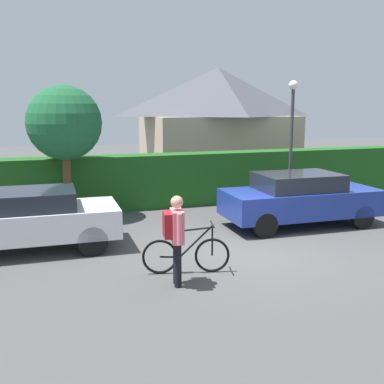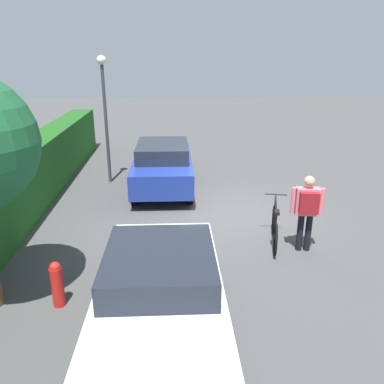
{
  "view_description": "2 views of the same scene",
  "coord_description": "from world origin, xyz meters",
  "px_view_note": "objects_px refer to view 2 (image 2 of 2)",
  "views": [
    {
      "loc": [
        -4.35,
        -8.88,
        3.21
      ],
      "look_at": [
        -1.13,
        0.84,
        1.27
      ],
      "focal_mm": 42.74,
      "sensor_mm": 36.0,
      "label": 1
    },
    {
      "loc": [
        -9.33,
        1.5,
        3.94
      ],
      "look_at": [
        -1.61,
        0.99,
        1.19
      ],
      "focal_mm": 35.91,
      "sensor_mm": 36.0,
      "label": 2
    }
  ],
  "objects_px": {
    "parked_car_near": "(160,298)",
    "person_rider": "(307,207)",
    "fire_hydrant": "(57,284)",
    "parked_car_far": "(163,164)",
    "bicycle": "(275,227)",
    "street_lamp": "(105,102)"
  },
  "relations": [
    {
      "from": "street_lamp",
      "to": "parked_car_near",
      "type": "bearing_deg",
      "value": -167.02
    },
    {
      "from": "street_lamp",
      "to": "fire_hydrant",
      "type": "distance_m",
      "value": 7.03
    },
    {
      "from": "bicycle",
      "to": "person_rider",
      "type": "bearing_deg",
      "value": -125.1
    },
    {
      "from": "person_rider",
      "to": "fire_hydrant",
      "type": "relative_size",
      "value": 2.05
    },
    {
      "from": "parked_car_far",
      "to": "fire_hydrant",
      "type": "distance_m",
      "value": 6.23
    },
    {
      "from": "person_rider",
      "to": "fire_hydrant",
      "type": "height_order",
      "value": "person_rider"
    },
    {
      "from": "parked_car_near",
      "to": "fire_hydrant",
      "type": "bearing_deg",
      "value": 60.89
    },
    {
      "from": "street_lamp",
      "to": "fire_hydrant",
      "type": "bearing_deg",
      "value": -179.57
    },
    {
      "from": "fire_hydrant",
      "to": "parked_car_near",
      "type": "bearing_deg",
      "value": -119.11
    },
    {
      "from": "person_rider",
      "to": "fire_hydrant",
      "type": "distance_m",
      "value": 5.01
    },
    {
      "from": "parked_car_far",
      "to": "fire_hydrant",
      "type": "bearing_deg",
      "value": 164.04
    },
    {
      "from": "fire_hydrant",
      "to": "parked_car_far",
      "type": "bearing_deg",
      "value": -15.96
    },
    {
      "from": "parked_car_far",
      "to": "person_rider",
      "type": "height_order",
      "value": "person_rider"
    },
    {
      "from": "fire_hydrant",
      "to": "street_lamp",
      "type": "bearing_deg",
      "value": 0.43
    },
    {
      "from": "parked_car_far",
      "to": "street_lamp",
      "type": "bearing_deg",
      "value": 68.12
    },
    {
      "from": "bicycle",
      "to": "street_lamp",
      "type": "xyz_separation_m",
      "value": [
        4.71,
        4.22,
        2.2
      ]
    },
    {
      "from": "parked_car_near",
      "to": "fire_hydrant",
      "type": "relative_size",
      "value": 5.05
    },
    {
      "from": "parked_car_near",
      "to": "person_rider",
      "type": "xyz_separation_m",
      "value": [
        2.56,
        -2.99,
        0.28
      ]
    },
    {
      "from": "parked_car_far",
      "to": "person_rider",
      "type": "bearing_deg",
      "value": -145.61
    },
    {
      "from": "parked_car_far",
      "to": "fire_hydrant",
      "type": "relative_size",
      "value": 5.19
    },
    {
      "from": "parked_car_near",
      "to": "fire_hydrant",
      "type": "distance_m",
      "value": 1.98
    },
    {
      "from": "person_rider",
      "to": "street_lamp",
      "type": "height_order",
      "value": "street_lamp"
    }
  ]
}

